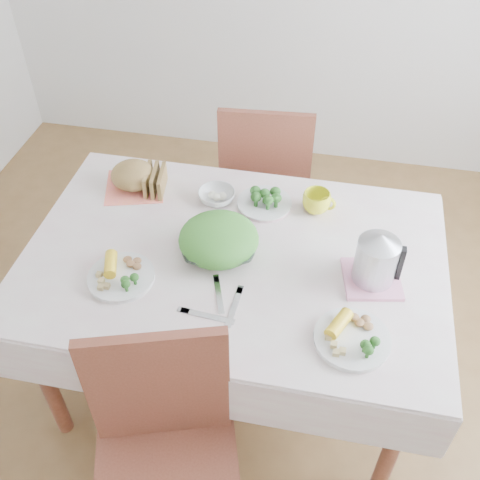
% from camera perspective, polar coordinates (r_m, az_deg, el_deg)
% --- Properties ---
extents(floor, '(3.60, 3.60, 0.00)m').
position_cam_1_polar(floor, '(2.61, -0.53, -13.42)').
color(floor, brown).
rests_on(floor, ground).
extents(dining_table, '(1.40, 0.90, 0.75)m').
position_cam_1_polar(dining_table, '(2.30, -0.59, -8.33)').
color(dining_table, brown).
rests_on(dining_table, floor).
extents(tablecloth, '(1.50, 1.00, 0.01)m').
position_cam_1_polar(tablecloth, '(2.01, -0.67, -1.63)').
color(tablecloth, silver).
rests_on(tablecloth, dining_table).
extents(chair_far, '(0.47, 0.47, 0.96)m').
position_cam_1_polar(chair_far, '(2.84, 2.73, 6.18)').
color(chair_far, brown).
rests_on(chair_far, floor).
extents(salad_bowl, '(0.32, 0.32, 0.07)m').
position_cam_1_polar(salad_bowl, '(2.00, -2.15, -0.56)').
color(salad_bowl, white).
rests_on(salad_bowl, tablecloth).
extents(dinner_plate_left, '(0.24, 0.24, 0.02)m').
position_cam_1_polar(dinner_plate_left, '(1.96, -11.97, -3.72)').
color(dinner_plate_left, white).
rests_on(dinner_plate_left, tablecloth).
extents(dinner_plate_right, '(0.34, 0.34, 0.02)m').
position_cam_1_polar(dinner_plate_right, '(1.79, 11.31, -9.84)').
color(dinner_plate_right, white).
rests_on(dinner_plate_right, tablecloth).
extents(broccoli_plate, '(0.25, 0.25, 0.02)m').
position_cam_1_polar(broccoli_plate, '(2.21, 2.48, 3.71)').
color(broccoli_plate, beige).
rests_on(broccoli_plate, tablecloth).
extents(napkin, '(0.29, 0.29, 0.00)m').
position_cam_1_polar(napkin, '(2.34, -10.62, 5.39)').
color(napkin, '#F9755E').
rests_on(napkin, tablecloth).
extents(bread_loaf, '(0.23, 0.23, 0.11)m').
position_cam_1_polar(bread_loaf, '(2.31, -10.79, 6.48)').
color(bread_loaf, brown).
rests_on(bread_loaf, napkin).
extents(fruit_bowl, '(0.18, 0.18, 0.05)m').
position_cam_1_polar(fruit_bowl, '(2.22, -2.38, 4.47)').
color(fruit_bowl, white).
rests_on(fruit_bowl, tablecloth).
extents(yellow_mug, '(0.12, 0.12, 0.09)m').
position_cam_1_polar(yellow_mug, '(2.18, 7.78, 3.86)').
color(yellow_mug, yellow).
rests_on(yellow_mug, tablecloth).
extents(pink_tray, '(0.22, 0.22, 0.02)m').
position_cam_1_polar(pink_tray, '(1.97, 13.22, -3.85)').
color(pink_tray, pink).
rests_on(pink_tray, tablecloth).
extents(electric_kettle, '(0.16, 0.16, 0.20)m').
position_cam_1_polar(electric_kettle, '(1.89, 13.76, -1.53)').
color(electric_kettle, '#B2B5BA').
rests_on(electric_kettle, pink_tray).
extents(fork_left, '(0.07, 0.16, 0.00)m').
position_cam_1_polar(fork_left, '(1.88, -2.16, -5.58)').
color(fork_left, silver).
rests_on(fork_left, tablecloth).
extents(fork_right, '(0.03, 0.17, 0.00)m').
position_cam_1_polar(fork_right, '(1.84, -0.60, -6.82)').
color(fork_right, silver).
rests_on(fork_right, tablecloth).
extents(knife, '(0.18, 0.04, 0.00)m').
position_cam_1_polar(knife, '(1.82, -3.34, -7.71)').
color(knife, silver).
rests_on(knife, tablecloth).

